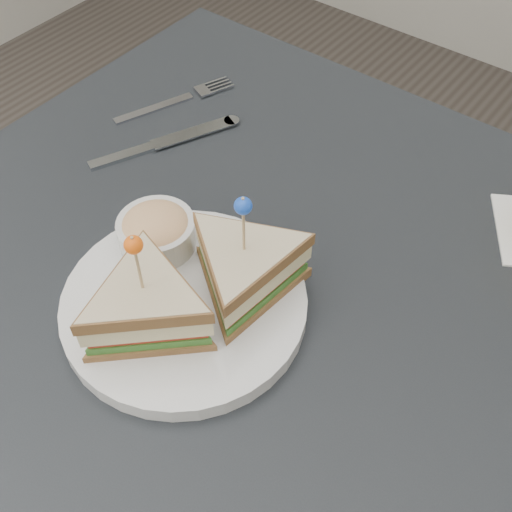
% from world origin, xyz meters
% --- Properties ---
extents(table, '(0.80, 0.80, 0.75)m').
position_xyz_m(table, '(0.00, 0.00, 0.67)').
color(table, black).
rests_on(table, ground).
extents(plate_meal, '(0.29, 0.29, 0.14)m').
position_xyz_m(plate_meal, '(-0.02, -0.05, 0.79)').
color(plate_meal, silver).
rests_on(plate_meal, table).
extents(cutlery_fork, '(0.08, 0.16, 0.00)m').
position_xyz_m(cutlery_fork, '(-0.26, 0.20, 0.75)').
color(cutlery_fork, '#B7BAC3').
rests_on(cutlery_fork, table).
extents(cutlery_knife, '(0.10, 0.19, 0.01)m').
position_xyz_m(cutlery_knife, '(-0.22, 0.11, 0.75)').
color(cutlery_knife, '#B4BBBF').
rests_on(cutlery_knife, table).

